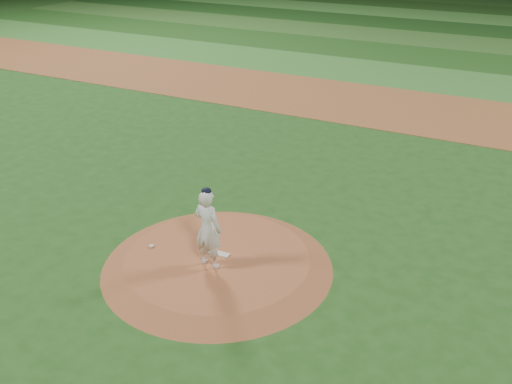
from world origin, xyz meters
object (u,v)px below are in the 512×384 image
at_px(rosin_bag, 151,246).
at_px(pitcher_on_mound, 208,228).
at_px(pitching_rubber, 216,253).
at_px(pitchers_mound, 218,261).

bearing_deg(rosin_bag, pitcher_on_mound, -0.59).
relative_size(pitching_rubber, rosin_bag, 5.41).
relative_size(pitchers_mound, rosin_bag, 43.20).
relative_size(pitchers_mound, pitcher_on_mound, 2.76).
distance_m(pitchers_mound, rosin_bag, 1.72).
bearing_deg(pitching_rubber, rosin_bag, -164.97).
bearing_deg(pitcher_on_mound, pitchers_mound, 90.77).
distance_m(rosin_bag, pitcher_on_mound, 1.92).
xyz_separation_m(pitching_rubber, rosin_bag, (-1.55, -0.48, 0.02)).
bearing_deg(pitching_rubber, pitchers_mound, -49.67).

